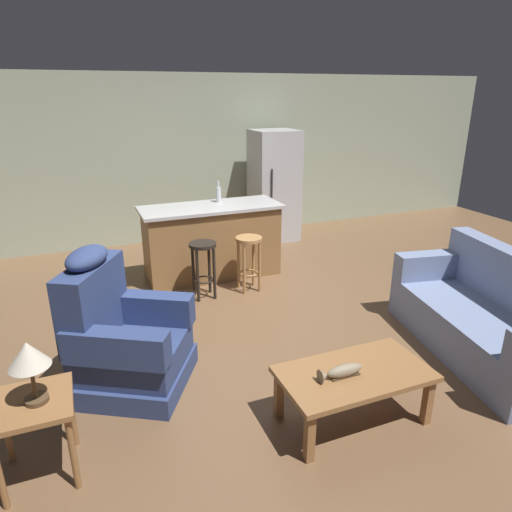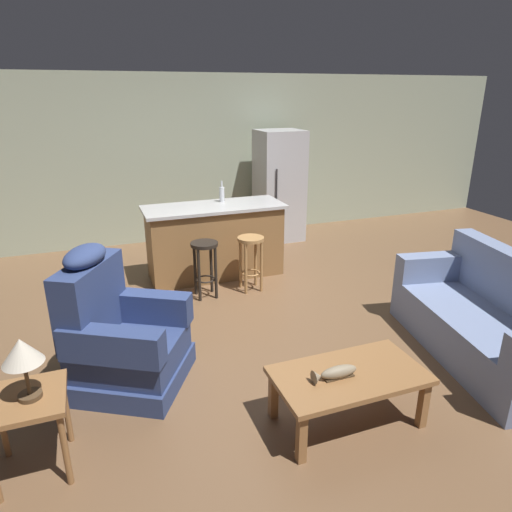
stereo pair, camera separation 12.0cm
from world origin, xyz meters
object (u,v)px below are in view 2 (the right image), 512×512
at_px(fish_figurine, 335,373).
at_px(bottle_tall_green, 222,194).
at_px(table_lamp, 22,354).
at_px(couch, 489,322).
at_px(bar_stool_right, 251,254).
at_px(coffee_table, 349,380).
at_px(end_table, 27,410).
at_px(kitchen_island, 215,241).
at_px(refrigerator, 279,186).
at_px(recliner_near_lamp, 120,337).
at_px(bar_stool_left, 205,259).

relative_size(fish_figurine, bottle_tall_green, 1.22).
distance_m(table_lamp, bottle_tall_green, 3.70).
relative_size(couch, bar_stool_right, 2.97).
distance_m(coffee_table, end_table, 2.15).
xyz_separation_m(kitchen_island, refrigerator, (1.43, 1.20, 0.40)).
xyz_separation_m(coffee_table, bar_stool_right, (0.16, 2.52, 0.11)).
distance_m(table_lamp, kitchen_island, 3.50).
bearing_deg(recliner_near_lamp, bottle_tall_green, 85.21).
bearing_deg(table_lamp, recliner_near_lamp, 54.14).
relative_size(coffee_table, couch, 0.54).
bearing_deg(fish_figurine, bar_stool_left, 96.37).
height_order(end_table, bottle_tall_green, bottle_tall_green).
xyz_separation_m(end_table, refrigerator, (3.44, 4.04, 0.42)).
height_order(table_lamp, bar_stool_right, table_lamp).
bearing_deg(table_lamp, kitchen_island, 55.44).
distance_m(recliner_near_lamp, refrigerator, 4.32).
height_order(recliner_near_lamp, bar_stool_left, recliner_near_lamp).
height_order(table_lamp, kitchen_island, table_lamp).
height_order(kitchen_island, bar_stool_right, kitchen_island).
height_order(bar_stool_left, bar_stool_right, same).
distance_m(couch, bar_stool_left, 3.03).
bearing_deg(refrigerator, bar_stool_left, -133.34).
height_order(table_lamp, refrigerator, refrigerator).
height_order(end_table, refrigerator, refrigerator).
xyz_separation_m(bar_stool_left, bottle_tall_green, (0.46, 0.79, 0.58)).
relative_size(couch, table_lamp, 4.93).
distance_m(bar_stool_left, refrigerator, 2.55).
xyz_separation_m(coffee_table, fish_figurine, (-0.13, -0.02, 0.10)).
bearing_deg(bar_stool_left, recliner_near_lamp, -127.41).
relative_size(couch, recliner_near_lamp, 1.69).
bearing_deg(fish_figurine, recliner_near_lamp, 140.73).
xyz_separation_m(fish_figurine, refrigerator, (1.44, 4.37, 0.42)).
bearing_deg(coffee_table, couch, 11.59).
height_order(fish_figurine, end_table, end_table).
relative_size(table_lamp, kitchen_island, 0.23).
xyz_separation_m(coffee_table, bottle_tall_green, (0.04, 3.31, 0.69)).
relative_size(recliner_near_lamp, end_table, 2.14).
bearing_deg(refrigerator, couch, -84.54).
relative_size(coffee_table, recliner_near_lamp, 0.92).
height_order(bar_stool_right, bottle_tall_green, bottle_tall_green).
bearing_deg(bar_stool_left, fish_figurine, -83.63).
bearing_deg(coffee_table, kitchen_island, 92.16).
height_order(coffee_table, recliner_near_lamp, recliner_near_lamp).
xyz_separation_m(fish_figurine, bar_stool_right, (0.29, 2.54, 0.01)).
bearing_deg(end_table, couch, 0.64).
relative_size(kitchen_island, bar_stool_left, 2.65).
xyz_separation_m(couch, end_table, (-3.82, -0.04, 0.12)).
xyz_separation_m(bar_stool_left, refrigerator, (1.73, 1.83, 0.41)).
distance_m(end_table, bottle_tall_green, 3.75).
xyz_separation_m(coffee_table, end_table, (-2.13, 0.30, 0.10)).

